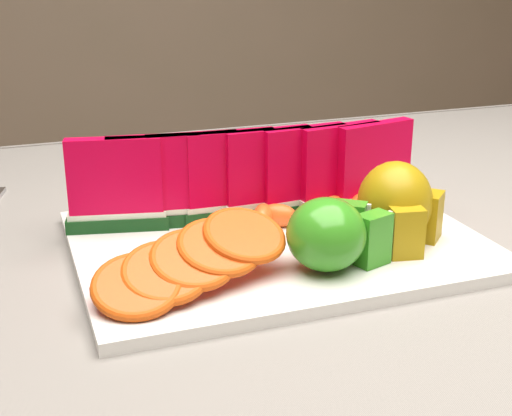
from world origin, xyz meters
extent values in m
cube|color=#4B3318|center=(0.00, 0.00, 0.73)|extent=(1.40, 0.90, 0.03)
cube|color=slate|center=(0.00, 0.00, 0.75)|extent=(1.52, 1.02, 0.01)
cube|color=slate|center=(0.00, 0.51, 0.66)|extent=(1.52, 0.01, 0.20)
cube|color=silver|center=(-0.02, 0.01, 0.76)|extent=(0.40, 0.30, 0.01)
ellipsoid|color=#239413|center=(0.00, -0.08, 0.80)|extent=(0.08, 0.08, 0.07)
cube|color=#239413|center=(0.04, -0.08, 0.80)|extent=(0.04, 0.03, 0.05)
cube|color=beige|center=(0.05, -0.08, 0.80)|extent=(0.03, 0.01, 0.05)
cube|color=#239413|center=(0.03, -0.05, 0.80)|extent=(0.04, 0.03, 0.05)
cube|color=beige|center=(0.04, -0.05, 0.80)|extent=(0.03, 0.02, 0.05)
ellipsoid|color=#A36D11|center=(0.09, -0.04, 0.81)|extent=(0.09, 0.09, 0.08)
cube|color=#A36D11|center=(0.08, -0.08, 0.79)|extent=(0.03, 0.03, 0.05)
cube|color=#A36D11|center=(0.12, -0.05, 0.79)|extent=(0.04, 0.04, 0.05)
cylinder|color=silver|center=(0.16, 0.22, 0.76)|extent=(0.23, 0.23, 0.01)
cube|color=#0E3A09|center=(-0.17, 0.08, 0.78)|extent=(0.11, 0.04, 0.01)
cube|color=silver|center=(-0.17, 0.08, 0.79)|extent=(0.10, 0.04, 0.01)
cube|color=red|center=(-0.17, 0.08, 0.83)|extent=(0.10, 0.04, 0.08)
cube|color=#0E3A09|center=(-0.13, 0.08, 0.78)|extent=(0.11, 0.04, 0.01)
cube|color=silver|center=(-0.13, 0.08, 0.79)|extent=(0.10, 0.03, 0.01)
cube|color=red|center=(-0.13, 0.08, 0.83)|extent=(0.10, 0.03, 0.08)
cube|color=#0E3A09|center=(-0.09, 0.07, 0.78)|extent=(0.11, 0.03, 0.01)
cube|color=silver|center=(-0.09, 0.07, 0.79)|extent=(0.10, 0.03, 0.01)
cube|color=red|center=(-0.09, 0.07, 0.83)|extent=(0.10, 0.02, 0.08)
cube|color=#0E3A09|center=(-0.05, 0.07, 0.78)|extent=(0.11, 0.02, 0.01)
cube|color=silver|center=(-0.05, 0.07, 0.79)|extent=(0.10, 0.02, 0.01)
cube|color=red|center=(-0.05, 0.07, 0.83)|extent=(0.10, 0.02, 0.08)
cube|color=#0E3A09|center=(-0.01, 0.07, 0.78)|extent=(0.11, 0.02, 0.01)
cube|color=silver|center=(-0.01, 0.07, 0.79)|extent=(0.10, 0.02, 0.01)
cube|color=red|center=(-0.01, 0.07, 0.83)|extent=(0.10, 0.02, 0.08)
cube|color=#0E3A09|center=(0.03, 0.06, 0.78)|extent=(0.11, 0.03, 0.01)
cube|color=silver|center=(0.03, 0.06, 0.79)|extent=(0.10, 0.03, 0.01)
cube|color=red|center=(0.03, 0.06, 0.83)|extent=(0.10, 0.02, 0.08)
cube|color=#0E3A09|center=(0.07, 0.06, 0.78)|extent=(0.11, 0.04, 0.01)
cube|color=silver|center=(0.07, 0.06, 0.79)|extent=(0.10, 0.03, 0.01)
cube|color=red|center=(0.07, 0.06, 0.83)|extent=(0.10, 0.03, 0.08)
cube|color=#0E3A09|center=(0.11, 0.05, 0.78)|extent=(0.11, 0.04, 0.01)
cube|color=silver|center=(0.11, 0.05, 0.79)|extent=(0.10, 0.04, 0.01)
cube|color=red|center=(0.11, 0.05, 0.83)|extent=(0.10, 0.04, 0.08)
cylinder|color=#E84E15|center=(-0.18, -0.09, 0.79)|extent=(0.08, 0.08, 0.03)
torus|color=#C24D0E|center=(-0.18, -0.09, 0.79)|extent=(0.09, 0.09, 0.03)
cylinder|color=#E84E15|center=(-0.15, -0.08, 0.79)|extent=(0.07, 0.07, 0.03)
torus|color=#C24D0E|center=(-0.15, -0.08, 0.79)|extent=(0.08, 0.08, 0.03)
cylinder|color=#E84E15|center=(-0.13, -0.07, 0.80)|extent=(0.07, 0.07, 0.03)
torus|color=#C24D0E|center=(-0.13, -0.07, 0.80)|extent=(0.08, 0.08, 0.03)
cylinder|color=#E84E15|center=(-0.10, -0.06, 0.80)|extent=(0.08, 0.08, 0.03)
torus|color=#C24D0E|center=(-0.10, -0.06, 0.80)|extent=(0.09, 0.09, 0.03)
cylinder|color=#E84E15|center=(-0.07, -0.06, 0.80)|extent=(0.08, 0.08, 0.03)
torus|color=#C24D0E|center=(-0.07, -0.06, 0.80)|extent=(0.09, 0.09, 0.03)
cylinder|color=#E84E15|center=(-0.12, 0.13, 0.78)|extent=(0.07, 0.07, 0.03)
torus|color=#C24D0E|center=(-0.12, 0.13, 0.78)|extent=(0.08, 0.08, 0.03)
cylinder|color=#E84E15|center=(-0.08, 0.13, 0.79)|extent=(0.08, 0.08, 0.03)
torus|color=#C24D0E|center=(-0.08, 0.13, 0.79)|extent=(0.09, 0.09, 0.03)
cylinder|color=#E84E15|center=(-0.03, 0.13, 0.79)|extent=(0.08, 0.08, 0.03)
torus|color=#C24D0E|center=(-0.03, 0.13, 0.79)|extent=(0.10, 0.09, 0.03)
cylinder|color=#E84E15|center=(0.02, 0.13, 0.79)|extent=(0.09, 0.09, 0.03)
torus|color=#C24D0E|center=(0.02, 0.13, 0.79)|extent=(0.10, 0.10, 0.03)
cylinder|color=#E84E15|center=(0.07, 0.13, 0.80)|extent=(0.09, 0.09, 0.03)
torus|color=#C24D0E|center=(0.07, 0.13, 0.80)|extent=(0.11, 0.10, 0.03)
cylinder|color=#E84E15|center=(0.12, 0.13, 0.80)|extent=(0.10, 0.10, 0.03)
torus|color=#C24D0E|center=(0.12, 0.13, 0.80)|extent=(0.11, 0.11, 0.03)
cylinder|color=#E84E15|center=(0.16, 0.13, 0.80)|extent=(0.10, 0.10, 0.03)
torus|color=#C24D0E|center=(0.16, 0.13, 0.80)|extent=(0.11, 0.11, 0.03)
ellipsoid|color=#DA5A1B|center=(-0.09, 0.01, 0.78)|extent=(0.04, 0.05, 0.03)
ellipsoid|color=#DA5A1B|center=(-0.07, 0.01, 0.78)|extent=(0.04, 0.05, 0.03)
ellipsoid|color=#DA5A1B|center=(-0.05, 0.03, 0.78)|extent=(0.03, 0.04, 0.03)
ellipsoid|color=#DA5A1B|center=(-0.02, 0.04, 0.78)|extent=(0.04, 0.05, 0.03)
ellipsoid|color=#DA5A1B|center=(-0.01, 0.04, 0.78)|extent=(0.05, 0.04, 0.03)
ellipsoid|color=#DA5A1B|center=(0.02, 0.01, 0.78)|extent=(0.03, 0.04, 0.03)
ellipsoid|color=#DA5A1B|center=(0.04, 0.03, 0.78)|extent=(0.03, 0.05, 0.03)
ellipsoid|color=#DA5A1B|center=(0.06, 0.04, 0.78)|extent=(0.05, 0.04, 0.03)
ellipsoid|color=#DA5A1B|center=(0.09, 0.04, 0.78)|extent=(0.04, 0.04, 0.03)
ellipsoid|color=#DA5A1B|center=(0.12, 0.02, 0.78)|extent=(0.02, 0.04, 0.03)
camera|label=1|loc=(-0.26, -0.61, 1.04)|focal=50.00mm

